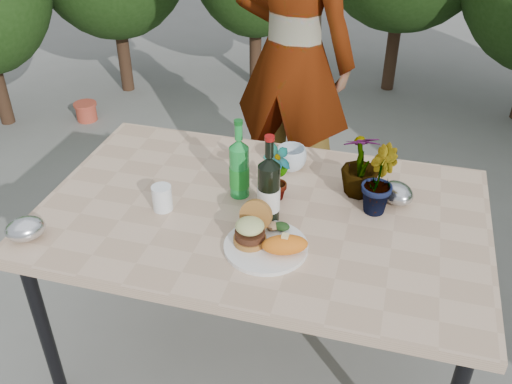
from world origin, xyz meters
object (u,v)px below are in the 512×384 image
(patio_table, at_px, (262,223))
(dinner_plate, at_px, (266,247))
(wine_bottle, at_px, (269,190))
(person, at_px, (292,58))

(patio_table, bearing_deg, dinner_plate, -71.58)
(dinner_plate, bearing_deg, wine_bottle, 101.59)
(wine_bottle, relative_size, person, 0.18)
(patio_table, relative_size, wine_bottle, 4.83)
(dinner_plate, height_order, wine_bottle, wine_bottle)
(wine_bottle, height_order, person, person)
(dinner_plate, distance_m, person, 1.33)
(patio_table, xyz_separation_m, person, (-0.14, 1.10, 0.22))
(dinner_plate, bearing_deg, person, 98.87)
(dinner_plate, xyz_separation_m, wine_bottle, (-0.03, 0.16, 0.11))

